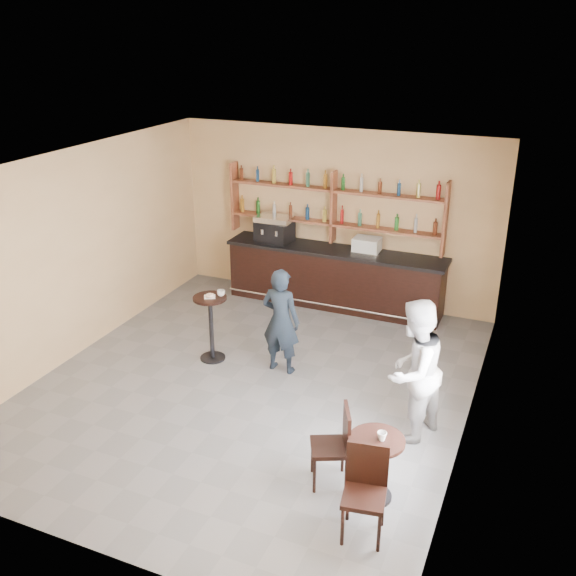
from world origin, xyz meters
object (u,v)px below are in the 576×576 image
at_px(pastry_case, 367,246).
at_px(cafe_table, 375,468).
at_px(pedestal_table, 211,328).
at_px(man_main, 281,321).
at_px(espresso_machine, 274,229).
at_px(chair_west, 329,446).
at_px(patron_second, 413,371).
at_px(bar_counter, 335,277).
at_px(chair_south, 364,496).

bearing_deg(pastry_case, cafe_table, -72.00).
height_order(pedestal_table, man_main, man_main).
xyz_separation_m(espresso_machine, cafe_table, (3.34, -4.79, -0.95)).
distance_m(pedestal_table, chair_west, 3.35).
bearing_deg(pastry_case, patron_second, -64.86).
bearing_deg(man_main, chair_west, 128.24).
bearing_deg(bar_counter, chair_west, -71.51).
relative_size(cafe_table, patron_second, 0.42).
xyz_separation_m(cafe_table, chair_south, (0.05, -0.60, 0.11)).
distance_m(bar_counter, cafe_table, 5.25).
bearing_deg(patron_second, man_main, -91.43).
bearing_deg(chair_west, espresso_machine, -174.26).
height_order(cafe_table, chair_south, chair_south).
relative_size(pastry_case, cafe_table, 0.62).
bearing_deg(cafe_table, patron_second, 86.51).
height_order(cafe_table, chair_west, chair_west).
distance_m(espresso_machine, man_main, 2.93).
bearing_deg(pedestal_table, man_main, 5.55).
relative_size(man_main, chair_west, 1.69).
height_order(bar_counter, pedestal_table, bar_counter).
distance_m(chair_west, chair_south, 0.88).
distance_m(cafe_table, chair_south, 0.61).
bearing_deg(bar_counter, chair_south, -67.94).
height_order(man_main, patron_second, patron_second).
relative_size(espresso_machine, patron_second, 0.36).
bearing_deg(espresso_machine, bar_counter, 9.06).
bearing_deg(pedestal_table, chair_south, -39.51).
xyz_separation_m(man_main, chair_west, (1.53, -2.14, -0.33)).
relative_size(espresso_machine, chair_south, 0.67).
height_order(pedestal_table, patron_second, patron_second).
xyz_separation_m(bar_counter, chair_south, (2.19, -5.39, -0.05)).
bearing_deg(chair_west, pedestal_table, -152.23).
relative_size(cafe_table, chair_south, 0.78).
relative_size(pedestal_table, patron_second, 0.57).
height_order(pastry_case, chair_west, pastry_case).
xyz_separation_m(chair_west, chair_south, (0.60, -0.65, 0.01)).
xyz_separation_m(bar_counter, chair_west, (1.59, -4.74, -0.06)).
bearing_deg(bar_counter, cafe_table, -65.98).
xyz_separation_m(espresso_machine, chair_south, (3.39, -5.39, -0.84)).
bearing_deg(pastry_case, bar_counter, -179.99).
bearing_deg(chair_south, patron_second, 79.72).
distance_m(pastry_case, chair_west, 4.91).
height_order(pedestal_table, chair_west, pedestal_table).
bearing_deg(chair_south, espresso_machine, 112.80).
distance_m(pastry_case, cafe_table, 5.11).
distance_m(espresso_machine, pastry_case, 1.79).
height_order(bar_counter, patron_second, patron_second).
relative_size(pastry_case, chair_south, 0.48).
bearing_deg(espresso_machine, cafe_table, -46.03).
distance_m(pedestal_table, chair_south, 4.22).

